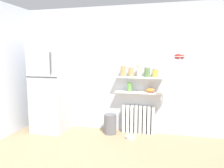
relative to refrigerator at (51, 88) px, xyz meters
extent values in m
plane|color=#9E8460|center=(1.53, -1.15, -0.90)|extent=(7.04, 7.04, 0.00)
cube|color=silver|center=(1.53, 0.40, 0.40)|extent=(7.04, 0.10, 2.60)
cube|color=#B7BABF|center=(0.00, 0.00, 0.00)|extent=(0.68, 0.69, 1.81)
cube|color=#262628|center=(0.00, -0.35, 0.27)|extent=(0.67, 0.01, 0.01)
cylinder|color=#4C4C51|center=(0.22, -0.37, 0.55)|extent=(0.02, 0.02, 0.40)
cube|color=white|center=(1.52, 0.27, -0.62)|extent=(0.06, 0.12, 0.57)
cube|color=white|center=(1.61, 0.27, -0.62)|extent=(0.06, 0.12, 0.57)
cube|color=white|center=(1.69, 0.27, -0.62)|extent=(0.06, 0.12, 0.57)
cube|color=white|center=(1.78, 0.27, -0.62)|extent=(0.06, 0.12, 0.57)
cube|color=white|center=(1.87, 0.27, -0.62)|extent=(0.06, 0.12, 0.57)
cube|color=white|center=(1.95, 0.27, -0.62)|extent=(0.06, 0.12, 0.57)
cube|color=white|center=(2.04, 0.27, -0.62)|extent=(0.06, 0.12, 0.57)
cube|color=white|center=(2.13, 0.27, -0.62)|extent=(0.06, 0.12, 0.57)
cube|color=white|center=(1.82, 0.24, -0.05)|extent=(0.95, 0.22, 0.02)
cube|color=white|center=(1.82, 0.24, 0.26)|extent=(0.95, 0.22, 0.02)
cylinder|color=tan|center=(1.50, 0.24, 0.37)|extent=(0.10, 0.10, 0.20)
cylinder|color=gray|center=(1.50, 0.24, 0.48)|extent=(0.09, 0.09, 0.02)
cylinder|color=tan|center=(1.66, 0.24, 0.36)|extent=(0.10, 0.10, 0.17)
cylinder|color=gray|center=(1.66, 0.24, 0.45)|extent=(0.09, 0.09, 0.02)
cylinder|color=beige|center=(1.82, 0.24, 0.38)|extent=(0.08, 0.08, 0.21)
cylinder|color=gray|center=(1.82, 0.24, 0.49)|extent=(0.08, 0.08, 0.02)
cylinder|color=#5B7F4C|center=(1.98, 0.24, 0.36)|extent=(0.11, 0.11, 0.17)
cylinder|color=gray|center=(1.98, 0.24, 0.45)|extent=(0.10, 0.10, 0.02)
cylinder|color=yellow|center=(2.15, 0.24, 0.34)|extent=(0.11, 0.11, 0.15)
cylinder|color=gray|center=(2.15, 0.24, 0.43)|extent=(0.10, 0.10, 0.02)
cylinder|color=#66A84C|center=(1.64, 0.24, 0.06)|extent=(0.09, 0.09, 0.19)
ellipsoid|color=orange|center=(2.05, 0.24, 0.01)|extent=(0.18, 0.18, 0.08)
cylinder|color=slate|center=(1.27, 0.08, -0.70)|extent=(0.25, 0.25, 0.40)
cylinder|color=#B7B7BC|center=(1.72, -0.08, -0.88)|extent=(0.21, 0.21, 0.05)
torus|color=#B2B2B7|center=(2.56, -0.24, 0.67)|extent=(0.29, 0.29, 0.01)
cylinder|color=#A8A8AD|center=(2.56, -0.24, 0.63)|extent=(0.24, 0.24, 0.01)
sphere|color=red|center=(2.61, -0.24, 0.67)|extent=(0.07, 0.07, 0.07)
sphere|color=red|center=(2.51, -0.19, 0.68)|extent=(0.08, 0.08, 0.08)
sphere|color=red|center=(2.54, -0.27, 0.68)|extent=(0.08, 0.08, 0.08)
camera|label=1|loc=(2.37, -4.07, 0.69)|focal=34.81mm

